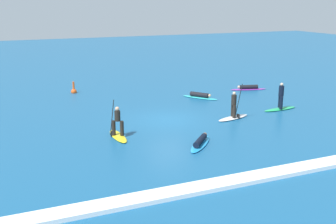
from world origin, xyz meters
TOP-DOWN VIEW (x-y plane):
  - ground_plane at (0.00, 0.00)m, footprint 120.00×120.00m
  - surfer_on_teal_board at (4.55, 4.48)m, footprint 2.18×2.65m
  - surfer_on_blue_board at (-0.32, -4.93)m, footprint 2.33×2.45m
  - surfer_on_purple_board at (9.66, 5.65)m, footprint 3.07×1.40m
  - surfer_on_yellow_board at (-3.82, -2.02)m, footprint 0.72×2.44m
  - surfer_on_white_board at (3.86, -1.36)m, footprint 2.57×1.28m
  - surfer_on_green_board at (7.94, -0.72)m, footprint 2.68×0.79m
  - marker_buoy at (-3.85, 10.07)m, footprint 0.46×0.46m
  - wave_crest at (0.00, -9.57)m, footprint 24.45×0.90m

SIDE VIEW (x-z plane):
  - ground_plane at x=0.00m, z-range 0.00..0.00m
  - wave_crest at x=0.00m, z-range 0.00..0.18m
  - surfer_on_purple_board at x=9.66m, z-range -0.05..0.35m
  - surfer_on_blue_board at x=-0.32m, z-range -0.05..0.36m
  - surfer_on_teal_board at x=4.55m, z-range -0.05..0.39m
  - marker_buoy at x=-3.85m, z-range -0.34..0.70m
  - surfer_on_yellow_board at x=-3.82m, z-range -0.59..1.46m
  - surfer_on_white_board at x=3.86m, z-range -0.70..1.57m
  - surfer_on_green_board at x=7.94m, z-range -0.40..1.44m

